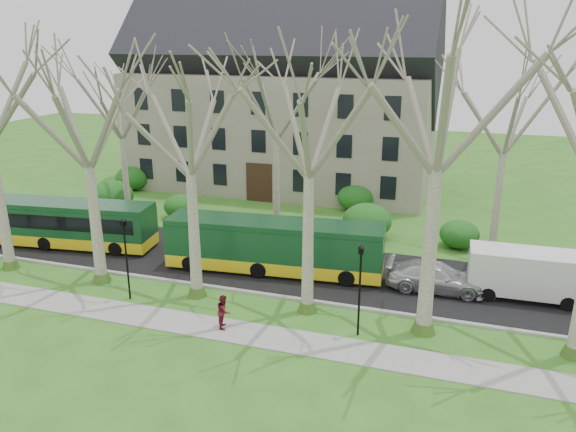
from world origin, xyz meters
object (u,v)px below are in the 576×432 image
object	(u,v)px
bus_lead	(62,223)
bus_follow	(274,245)
sedan	(436,277)
van_a	(527,275)
pedestrian_b	(224,311)

from	to	relation	value
bus_lead	bus_follow	xyz separation A→B (m)	(14.42, 0.24, 0.04)
bus_lead	sedan	world-z (taller)	bus_lead
bus_follow	van_a	size ratio (longest dim) A/B	2.13
bus_follow	van_a	world-z (taller)	bus_follow
van_a	bus_follow	bearing A→B (deg)	-178.86
pedestrian_b	bus_follow	bearing A→B (deg)	-17.90
bus_follow	van_a	distance (m)	13.59
van_a	pedestrian_b	world-z (taller)	van_a
bus_lead	van_a	xyz separation A→B (m)	(27.98, 0.93, -0.24)
bus_lead	van_a	bearing A→B (deg)	-5.31
bus_lead	van_a	world-z (taller)	bus_lead
bus_lead	sedan	bearing A→B (deg)	-6.18
bus_follow	bus_lead	bearing A→B (deg)	175.78
bus_follow	pedestrian_b	distance (m)	7.00
sedan	bus_follow	bearing A→B (deg)	89.12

